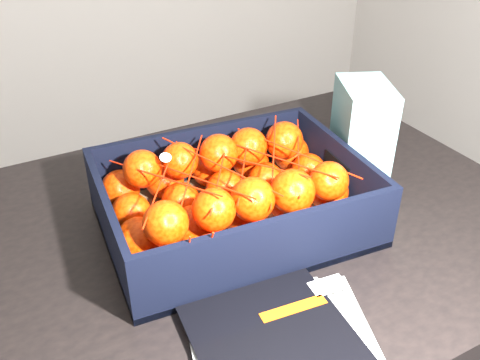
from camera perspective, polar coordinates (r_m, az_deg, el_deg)
name	(u,v)px	position (r m, az deg, el deg)	size (l,w,h in m)	color
table	(212,272)	(1.00, -2.98, -9.88)	(1.26, 0.90, 0.75)	black
produce_crate	(233,208)	(0.93, -0.74, -3.00)	(0.44, 0.33, 0.12)	olive
clementine_heap	(233,192)	(0.91, -0.81, -1.34)	(0.42, 0.31, 0.13)	#F23305
mesh_net	(230,171)	(0.87, -1.03, 1.02)	(0.37, 0.29, 0.10)	red
retail_carton	(361,135)	(1.05, 12.88, 4.78)	(0.09, 0.13, 0.20)	white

